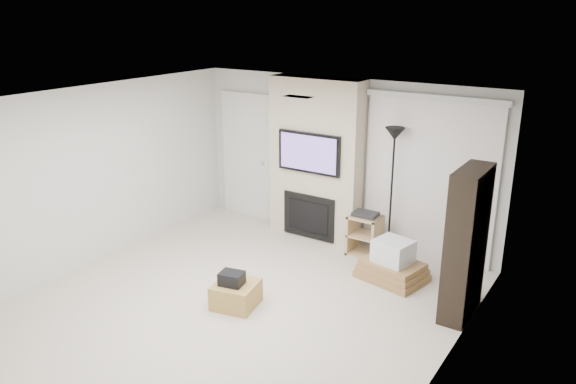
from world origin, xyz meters
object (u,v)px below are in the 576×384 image
Objects in this scene: ottoman at (236,294)px; bookshelf at (466,244)px; av_stand at (365,232)px; box_stack at (392,265)px; floor_lamp at (394,156)px.

ottoman is 0.28× the size of bookshelf.
box_stack is (0.67, -0.53, -0.13)m from av_stand.
ottoman is 0.26× the size of floor_lamp.
floor_lamp reaches higher than box_stack.
box_stack is 0.53× the size of bookshelf.
floor_lamp is 1.91m from bookshelf.
ottoman is at bearing -150.76° from bookshelf.
bookshelf is at bearing -20.39° from box_stack.
av_stand is 0.69× the size of box_stack.
ottoman is 2.33m from av_stand.
floor_lamp is (0.94, 2.46, 1.35)m from ottoman.
floor_lamp reaches higher than av_stand.
floor_lamp is at bearing 38.55° from av_stand.
ottoman is 0.53× the size of box_stack.
bookshelf is at bearing 29.24° from ottoman.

